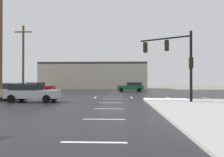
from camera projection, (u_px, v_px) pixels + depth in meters
name	position (u px, v px, depth m)	size (l,w,h in m)	color
ground_plane	(113.00, 98.00, 24.65)	(120.00, 120.00, 0.00)	slate
road_asphalt	(113.00, 98.00, 24.65)	(44.00, 44.00, 0.02)	black
snow_strip_curbside	(166.00, 99.00, 20.47)	(4.00, 1.60, 0.06)	white
lane_markings	(124.00, 98.00, 23.23)	(36.15, 36.15, 0.01)	silver
traffic_signal_mast	(176.00, 55.00, 19.16)	(4.09, 2.66, 5.86)	black
strip_building_background	(94.00, 76.00, 52.10)	(23.92, 8.00, 6.00)	#BCB29E
sedan_blue	(8.00, 89.00, 27.36)	(2.15, 4.59, 1.58)	navy
sedan_silver	(31.00, 92.00, 19.60)	(4.59, 2.14, 1.58)	#B7BABF
sedan_green	(131.00, 87.00, 38.39)	(4.59, 2.15, 1.58)	#195933
sedan_tan	(9.00, 91.00, 22.62)	(2.43, 4.68, 1.58)	tan
sedan_red	(39.00, 87.00, 35.41)	(4.57, 2.10, 1.58)	#B21919
utility_pole_mid	(1.00, 41.00, 20.90)	(2.20, 0.28, 10.78)	brown
utility_pole_far	(23.00, 59.00, 28.99)	(2.20, 0.28, 9.03)	brown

